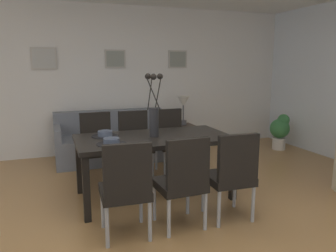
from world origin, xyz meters
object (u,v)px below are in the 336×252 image
(dining_chair_mid_left, at_px, (232,172))
(bowl_near_right, at_px, (105,133))
(dining_table, at_px, (154,143))
(dining_chair_near_left, at_px, (126,185))
(framed_picture_center, at_px, (115,59))
(sofa, at_px, (113,143))
(framed_picture_left, at_px, (44,58))
(table_lamp, at_px, (183,104))
(dining_chair_far_left, at_px, (183,178))
(dining_chair_mid_right, at_px, (171,137))
(side_table, at_px, (183,139))
(potted_plant, at_px, (280,130))
(bowl_near_left, at_px, (111,140))
(dining_chair_near_right, at_px, (98,143))
(dining_chair_far_right, at_px, (135,140))
(framed_picture_right, at_px, (178,59))
(centerpiece_vase, at_px, (154,113))

(dining_chair_mid_left, distance_m, bowl_near_right, 1.55)
(dining_table, height_order, dining_chair_mid_left, dining_chair_mid_left)
(dining_chair_near_left, relative_size, framed_picture_center, 2.53)
(sofa, height_order, framed_picture_left, framed_picture_left)
(bowl_near_right, xyz_separation_m, framed_picture_left, (-0.64, 2.05, 0.89))
(table_lamp, bearing_deg, dining_chair_far_left, -112.43)
(dining_chair_mid_right, height_order, framed_picture_left, framed_picture_left)
(side_table, bearing_deg, dining_chair_mid_right, -122.78)
(potted_plant, bearing_deg, side_table, 168.81)
(dining_chair_mid_right, xyz_separation_m, bowl_near_left, (-1.06, -1.07, 0.27))
(dining_chair_mid_right, relative_size, bowl_near_right, 5.41)
(side_table, height_order, framed_picture_center, framed_picture_center)
(sofa, bearing_deg, dining_chair_mid_left, -74.85)
(table_lamp, bearing_deg, framed_picture_center, 153.50)
(dining_chair_near_left, xyz_separation_m, dining_chair_mid_left, (1.08, 0.00, 0.00))
(dining_chair_mid_right, bearing_deg, bowl_near_left, -134.88)
(dining_table, bearing_deg, dining_chair_near_right, 122.05)
(dining_chair_far_right, bearing_deg, side_table, 38.40)
(framed_picture_center, bearing_deg, potted_plant, -17.22)
(dining_chair_near_right, xyz_separation_m, dining_chair_far_left, (0.56, -1.74, 0.00))
(sofa, bearing_deg, dining_chair_far_left, -86.10)
(dining_table, distance_m, framed_picture_right, 2.74)
(dining_chair_mid_left, height_order, bowl_near_right, dining_chair_mid_left)
(dining_chair_mid_right, bearing_deg, dining_chair_far_left, -106.55)
(dining_table, distance_m, centerpiece_vase, 0.36)
(dining_table, distance_m, framed_picture_left, 2.74)
(dining_table, height_order, dining_chair_near_right, dining_chair_near_right)
(dining_chair_near_right, height_order, potted_plant, dining_chair_near_right)
(bowl_near_left, bearing_deg, bowl_near_right, 90.00)
(dining_chair_near_left, distance_m, sofa, 2.68)
(bowl_near_right, bearing_deg, dining_chair_near_left, -89.79)
(dining_table, relative_size, potted_plant, 2.69)
(framed_picture_right, bearing_deg, side_table, -100.38)
(bowl_near_left, distance_m, side_table, 2.57)
(dining_chair_far_left, height_order, dining_chair_mid_right, same)
(dining_chair_near_right, bearing_deg, framed_picture_left, 114.50)
(dining_table, height_order, framed_picture_right, framed_picture_right)
(dining_chair_far_left, bearing_deg, dining_table, 90.81)
(bowl_near_right, height_order, sofa, bowl_near_right)
(dining_chair_near_right, distance_m, dining_chair_mid_left, 2.05)
(bowl_near_right, distance_m, sofa, 1.69)
(dining_chair_near_left, relative_size, dining_chair_far_right, 1.00)
(sofa, height_order, table_lamp, table_lamp)
(dining_chair_mid_right, distance_m, bowl_near_right, 1.28)
(dining_chair_mid_left, height_order, framed_picture_center, framed_picture_center)
(dining_chair_mid_left, relative_size, sofa, 0.49)
(dining_chair_mid_left, bearing_deg, bowl_near_right, 135.39)
(framed_picture_left, relative_size, framed_picture_center, 1.12)
(dining_chair_mid_left, bearing_deg, dining_chair_mid_right, 90.76)
(dining_chair_far_right, relative_size, potted_plant, 1.37)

